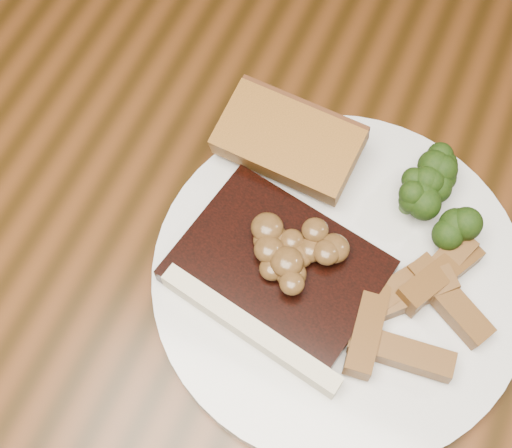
{
  "coord_description": "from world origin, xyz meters",
  "views": [
    {
      "loc": [
        0.1,
        -0.24,
        1.31
      ],
      "look_at": [
        0.0,
        -0.02,
        0.78
      ],
      "focal_mm": 50.0,
      "sensor_mm": 36.0,
      "label": 1
    }
  ],
  "objects_px": {
    "plate": "(339,277)",
    "potato_wedges": "(413,322)",
    "garlic_bread": "(287,154)",
    "steak": "(277,272)",
    "dining_table": "(260,263)"
  },
  "relations": [
    {
      "from": "dining_table",
      "to": "potato_wedges",
      "type": "height_order",
      "value": "potato_wedges"
    },
    {
      "from": "garlic_bread",
      "to": "potato_wedges",
      "type": "bearing_deg",
      "value": -30.59
    },
    {
      "from": "dining_table",
      "to": "plate",
      "type": "height_order",
      "value": "plate"
    },
    {
      "from": "dining_table",
      "to": "garlic_bread",
      "type": "height_order",
      "value": "garlic_bread"
    },
    {
      "from": "plate",
      "to": "steak",
      "type": "height_order",
      "value": "steak"
    },
    {
      "from": "steak",
      "to": "garlic_bread",
      "type": "distance_m",
      "value": 0.11
    },
    {
      "from": "dining_table",
      "to": "plate",
      "type": "bearing_deg",
      "value": -15.57
    },
    {
      "from": "plate",
      "to": "potato_wedges",
      "type": "bearing_deg",
      "value": -15.67
    },
    {
      "from": "garlic_bread",
      "to": "dining_table",
      "type": "bearing_deg",
      "value": -86.02
    },
    {
      "from": "plate",
      "to": "garlic_bread",
      "type": "distance_m",
      "value": 0.12
    },
    {
      "from": "dining_table",
      "to": "steak",
      "type": "distance_m",
      "value": 0.13
    },
    {
      "from": "dining_table",
      "to": "potato_wedges",
      "type": "distance_m",
      "value": 0.19
    },
    {
      "from": "plate",
      "to": "steak",
      "type": "bearing_deg",
      "value": -153.64
    },
    {
      "from": "steak",
      "to": "potato_wedges",
      "type": "height_order",
      "value": "potato_wedges"
    },
    {
      "from": "dining_table",
      "to": "potato_wedges",
      "type": "relative_size",
      "value": 15.53
    }
  ]
}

